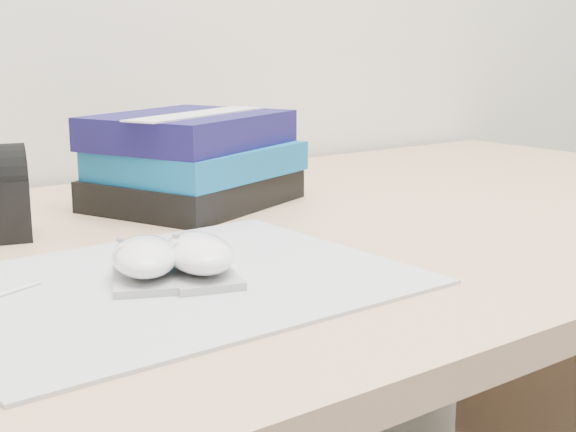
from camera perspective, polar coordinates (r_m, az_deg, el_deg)
desk at (r=1.06m, az=-2.40°, el=-12.34°), size 1.60×0.80×0.73m
mousepad at (r=0.71m, az=-8.24°, el=-4.67°), size 0.41×0.32×0.00m
mouse_rear at (r=0.71m, az=-10.15°, el=-3.07°), size 0.09×0.12×0.04m
mouse_front at (r=0.71m, az=-6.37°, el=-2.86°), size 0.09×0.12×0.04m
book_stack at (r=1.04m, az=-6.73°, el=3.97°), size 0.30×0.27×0.12m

